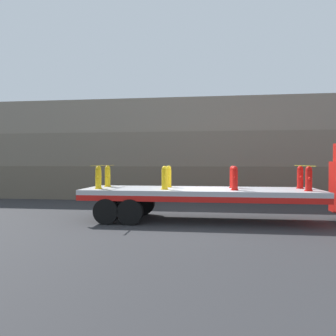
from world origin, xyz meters
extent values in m
plane|color=#2D2D30|center=(0.00, 0.00, 0.00)|extent=(120.00, 120.00, 0.00)
cube|color=#665B4C|center=(0.00, 7.59, 1.01)|extent=(60.00, 3.00, 2.02)
cube|color=#756B5B|center=(0.00, 7.74, 3.04)|extent=(60.00, 3.00, 2.02)
cube|color=gray|center=(0.00, 7.89, 5.06)|extent=(60.00, 3.00, 2.02)
cube|color=#B2B2B7|center=(0.00, 0.00, 1.15)|extent=(8.92, 2.57, 0.18)
cube|color=red|center=(0.00, -1.24, 0.96)|extent=(8.92, 0.08, 0.20)
cube|color=red|center=(0.00, 1.24, 0.96)|extent=(8.92, 0.08, 0.20)
cylinder|color=black|center=(-2.45, -1.18, 0.47)|extent=(0.93, 0.30, 0.93)
cylinder|color=black|center=(-2.45, 1.18, 0.47)|extent=(0.93, 0.30, 0.93)
cylinder|color=black|center=(-3.35, -1.18, 0.47)|extent=(0.93, 0.30, 0.93)
cylinder|color=black|center=(-3.35, 1.18, 0.47)|extent=(0.93, 0.30, 0.93)
cylinder|color=gold|center=(-3.86, -0.56, 1.26)|extent=(0.28, 0.28, 0.03)
cylinder|color=gold|center=(-3.86, -0.56, 1.60)|extent=(0.23, 0.23, 0.73)
sphere|color=gold|center=(-3.86, -0.56, 2.01)|extent=(0.22, 0.22, 0.22)
cylinder|color=gold|center=(-3.86, -0.74, 1.69)|extent=(0.10, 0.12, 0.10)
cylinder|color=gold|center=(-3.86, -0.39, 1.69)|extent=(0.10, 0.12, 0.10)
cylinder|color=gold|center=(-3.86, 0.56, 1.26)|extent=(0.28, 0.28, 0.03)
cylinder|color=gold|center=(-3.86, 0.56, 1.60)|extent=(0.23, 0.23, 0.73)
sphere|color=gold|center=(-3.86, 0.56, 2.01)|extent=(0.22, 0.22, 0.22)
cylinder|color=gold|center=(-3.86, 0.39, 1.69)|extent=(0.10, 0.12, 0.10)
cylinder|color=gold|center=(-3.86, 0.74, 1.69)|extent=(0.10, 0.12, 0.10)
cylinder|color=gold|center=(-1.29, -0.56, 1.26)|extent=(0.28, 0.28, 0.03)
cylinder|color=gold|center=(-1.29, -0.56, 1.60)|extent=(0.23, 0.23, 0.73)
sphere|color=gold|center=(-1.29, -0.56, 2.01)|extent=(0.22, 0.22, 0.22)
cylinder|color=gold|center=(-1.29, -0.74, 1.69)|extent=(0.10, 0.12, 0.10)
cylinder|color=gold|center=(-1.29, -0.39, 1.69)|extent=(0.10, 0.12, 0.10)
cylinder|color=gold|center=(-1.29, 0.56, 1.26)|extent=(0.28, 0.28, 0.03)
cylinder|color=gold|center=(-1.29, 0.56, 1.60)|extent=(0.23, 0.23, 0.73)
sphere|color=gold|center=(-1.29, 0.56, 2.01)|extent=(0.22, 0.22, 0.22)
cylinder|color=gold|center=(-1.29, 0.39, 1.69)|extent=(0.10, 0.12, 0.10)
cylinder|color=gold|center=(-1.29, 0.74, 1.69)|extent=(0.10, 0.12, 0.10)
cylinder|color=red|center=(1.29, -0.56, 1.26)|extent=(0.28, 0.28, 0.03)
cylinder|color=red|center=(1.29, -0.56, 1.60)|extent=(0.23, 0.23, 0.73)
sphere|color=red|center=(1.29, -0.56, 2.01)|extent=(0.22, 0.22, 0.22)
cylinder|color=red|center=(1.29, -0.74, 1.69)|extent=(0.10, 0.12, 0.10)
cylinder|color=red|center=(1.29, -0.39, 1.69)|extent=(0.10, 0.12, 0.10)
cylinder|color=red|center=(1.29, 0.56, 1.26)|extent=(0.28, 0.28, 0.03)
cylinder|color=red|center=(1.29, 0.56, 1.60)|extent=(0.23, 0.23, 0.73)
sphere|color=red|center=(1.29, 0.56, 2.01)|extent=(0.22, 0.22, 0.22)
cylinder|color=red|center=(1.29, 0.39, 1.69)|extent=(0.10, 0.12, 0.10)
cylinder|color=red|center=(1.29, 0.74, 1.69)|extent=(0.10, 0.12, 0.10)
cylinder|color=red|center=(3.86, -0.56, 1.26)|extent=(0.28, 0.28, 0.03)
cylinder|color=red|center=(3.86, -0.56, 1.60)|extent=(0.23, 0.23, 0.73)
sphere|color=red|center=(3.86, -0.56, 2.01)|extent=(0.22, 0.22, 0.22)
cylinder|color=red|center=(3.86, -0.74, 1.69)|extent=(0.10, 0.12, 0.10)
cylinder|color=red|center=(3.86, -0.39, 1.69)|extent=(0.10, 0.12, 0.10)
cylinder|color=red|center=(3.86, 0.56, 1.26)|extent=(0.28, 0.28, 0.03)
cylinder|color=red|center=(3.86, 0.56, 1.60)|extent=(0.23, 0.23, 0.73)
sphere|color=red|center=(3.86, 0.56, 2.01)|extent=(0.22, 0.22, 0.22)
cylinder|color=red|center=(3.86, 0.39, 1.69)|extent=(0.10, 0.12, 0.10)
cylinder|color=red|center=(3.86, 0.74, 1.69)|extent=(0.10, 0.12, 0.10)
cube|color=yellow|center=(-3.86, 0.00, 2.13)|extent=(0.05, 2.77, 0.01)
cube|color=yellow|center=(3.86, 0.00, 2.13)|extent=(0.05, 2.77, 0.01)
camera|label=1|loc=(0.45, -12.66, 2.25)|focal=35.00mm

